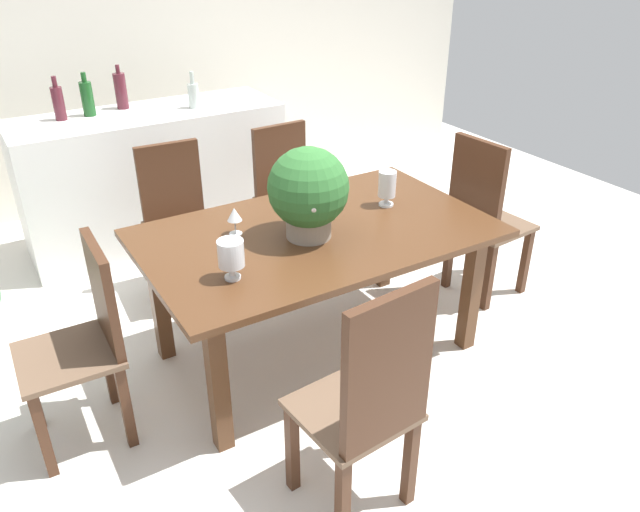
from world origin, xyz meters
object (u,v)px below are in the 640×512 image
(wine_bottle_clear, at_px, (58,102))
(chair_far_right, at_px, (289,190))
(wine_glass, at_px, (234,215))
(crystal_vase_center_near, at_px, (387,185))
(dining_table, at_px, (317,247))
(chair_near_left, at_px, (370,400))
(wine_bottle_amber, at_px, (121,90))
(crystal_vase_left, at_px, (231,255))
(flower_centerpiece, at_px, (308,191))
(wine_bottle_tall, at_px, (87,98))
(chair_head_end, at_px, (87,337))
(kitchen_counter, at_px, (155,177))
(chair_far_left, at_px, (178,214))
(wine_bottle_dark, at_px, (193,95))
(chair_foot_end, at_px, (483,214))

(wine_bottle_clear, bearing_deg, chair_far_right, -36.72)
(wine_glass, bearing_deg, crystal_vase_center_near, -6.88)
(dining_table, xyz_separation_m, chair_near_left, (-0.38, -1.01, -0.07))
(wine_bottle_amber, bearing_deg, crystal_vase_left, -94.48)
(flower_centerpiece, bearing_deg, chair_near_left, -107.85)
(dining_table, height_order, wine_bottle_tall, wine_bottle_tall)
(dining_table, relative_size, crystal_vase_left, 9.55)
(chair_far_right, relative_size, chair_head_end, 0.99)
(chair_far_right, relative_size, kitchen_counter, 0.51)
(chair_far_right, xyz_separation_m, crystal_vase_center_near, (0.09, -0.94, 0.34))
(chair_head_end, distance_m, wine_bottle_clear, 2.00)
(chair_far_left, distance_m, wine_bottle_clear, 1.13)
(crystal_vase_center_near, height_order, wine_bottle_clear, wine_bottle_clear)
(chair_near_left, bearing_deg, crystal_vase_left, -82.48)
(wine_bottle_dark, bearing_deg, chair_foot_end, -57.43)
(dining_table, distance_m, chair_far_right, 1.08)
(wine_glass, bearing_deg, chair_far_right, 48.12)
(chair_far_left, distance_m, wine_glass, 0.89)
(dining_table, xyz_separation_m, chair_foot_end, (1.15, -0.01, -0.09))
(chair_far_right, xyz_separation_m, chair_foot_end, (0.76, -1.01, 0.04))
(wine_glass, height_order, wine_bottle_amber, wine_bottle_amber)
(chair_far_left, height_order, chair_foot_end, chair_foot_end)
(chair_far_left, height_order, wine_bottle_dark, wine_bottle_dark)
(dining_table, relative_size, chair_near_left, 1.63)
(chair_foot_end, distance_m, wine_glass, 1.55)
(chair_far_left, bearing_deg, crystal_vase_center_near, -44.14)
(chair_foot_end, bearing_deg, chair_far_right, 32.49)
(flower_centerpiece, bearing_deg, wine_bottle_amber, 98.88)
(chair_foot_end, relative_size, kitchen_counter, 0.57)
(chair_head_end, height_order, crystal_vase_center_near, chair_head_end)
(wine_glass, bearing_deg, wine_bottle_tall, 98.46)
(chair_near_left, height_order, wine_glass, chair_near_left)
(kitchen_counter, bearing_deg, chair_foot_end, -51.64)
(wine_bottle_clear, bearing_deg, crystal_vase_left, -83.20)
(wine_bottle_amber, bearing_deg, chair_head_end, -111.45)
(crystal_vase_center_near, xyz_separation_m, wine_glass, (-0.84, 0.10, -0.02))
(chair_near_left, bearing_deg, kitchen_counter, -96.91)
(wine_bottle_amber, bearing_deg, flower_centerpiece, -81.12)
(crystal_vase_center_near, relative_size, wine_bottle_tall, 0.69)
(crystal_vase_center_near, xyz_separation_m, wine_bottle_clear, (-1.28, 1.83, 0.21))
(chair_far_right, distance_m, flower_centerpiece, 1.23)
(chair_foot_end, xyz_separation_m, wine_bottle_amber, (-1.53, 1.97, 0.52))
(chair_foot_end, height_order, crystal_vase_center_near, chair_foot_end)
(chair_far_right, distance_m, wine_bottle_amber, 1.35)
(wine_glass, height_order, wine_bottle_tall, wine_bottle_tall)
(crystal_vase_left, relative_size, wine_bottle_dark, 0.73)
(crystal_vase_center_near, xyz_separation_m, wine_bottle_dark, (-0.43, 1.66, 0.19))
(wine_bottle_dark, bearing_deg, crystal_vase_left, -107.13)
(crystal_vase_left, relative_size, wine_bottle_amber, 0.62)
(chair_far_right, distance_m, wine_bottle_dark, 0.95)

